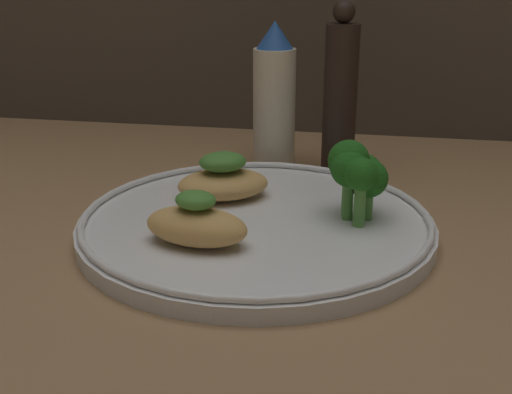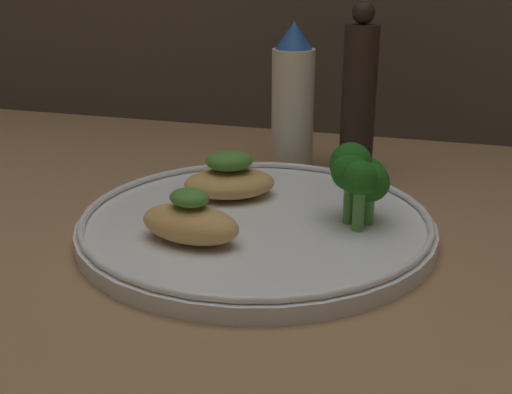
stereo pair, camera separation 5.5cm
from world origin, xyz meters
The scene contains 7 objects.
ground_plane centered at (0.00, 0.00, -0.50)cm, with size 180.00×180.00×1.00cm, color #936D47.
plate centered at (0.00, 0.00, 0.99)cm, with size 30.90×30.90×2.00cm.
grilled_meat_front centered at (-3.61, -6.08, 3.10)cm, with size 9.00×5.85×4.41cm.
grilled_meat_middle centered at (-4.07, 4.76, 3.07)cm, with size 10.38×9.18×4.41cm.
broccoli_bunch centered at (8.47, 1.93, 5.50)cm, with size 5.26×5.86×6.80cm.
sauce_bottle centered at (-1.63, 19.60, 7.88)cm, with size 4.76×4.76×16.47cm.
pepper_grinder centered at (5.71, 19.60, 8.69)cm, with size 3.70×3.70×18.69cm.
Camera 1 is at (9.64, -50.81, 22.43)cm, focal length 45.00 mm.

